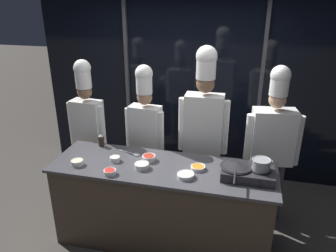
# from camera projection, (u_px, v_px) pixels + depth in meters

# --- Properties ---
(ground_plane) EXTENTS (24.00, 24.00, 0.00)m
(ground_plane) POSITION_uv_depth(u_px,v_px,m) (163.00, 239.00, 3.72)
(ground_plane) COLOR #47423D
(window_wall_back) EXTENTS (4.50, 0.09, 2.70)m
(window_wall_back) POSITION_uv_depth(u_px,v_px,m) (191.00, 86.00, 4.70)
(window_wall_back) COLOR black
(window_wall_back) RESTS_ON ground_plane
(demo_counter) EXTENTS (2.32, 0.73, 0.94)m
(demo_counter) POSITION_uv_depth(u_px,v_px,m) (162.00, 204.00, 3.54)
(demo_counter) COLOR #4C3D2D
(demo_counter) RESTS_ON ground_plane
(portable_stove) EXTENTS (0.50, 0.34, 0.11)m
(portable_stove) POSITION_uv_depth(u_px,v_px,m) (248.00, 173.00, 3.15)
(portable_stove) COLOR #28282B
(portable_stove) RESTS_ON demo_counter
(frying_pan) EXTENTS (0.31, 0.54, 0.05)m
(frying_pan) POSITION_uv_depth(u_px,v_px,m) (236.00, 165.00, 3.14)
(frying_pan) COLOR #232326
(frying_pan) RESTS_ON portable_stove
(stock_pot) EXTENTS (0.20, 0.18, 0.11)m
(stock_pot) POSITION_uv_depth(u_px,v_px,m) (261.00, 164.00, 3.08)
(stock_pot) COLOR #93969B
(stock_pot) RESTS_ON portable_stove
(squeeze_bottle_soy) EXTENTS (0.07, 0.07, 0.16)m
(squeeze_bottle_soy) POSITION_uv_depth(u_px,v_px,m) (101.00, 140.00, 3.78)
(squeeze_bottle_soy) COLOR #332319
(squeeze_bottle_soy) RESTS_ON demo_counter
(prep_bowl_chili_flakes) EXTENTS (0.14, 0.14, 0.06)m
(prep_bowl_chili_flakes) POSITION_uv_depth(u_px,v_px,m) (149.00, 158.00, 3.47)
(prep_bowl_chili_flakes) COLOR white
(prep_bowl_chili_flakes) RESTS_ON demo_counter
(prep_bowl_garlic) EXTENTS (0.11, 0.11, 0.05)m
(prep_bowl_garlic) POSITION_uv_depth(u_px,v_px,m) (115.00, 159.00, 3.46)
(prep_bowl_garlic) COLOR white
(prep_bowl_garlic) RESTS_ON demo_counter
(prep_bowl_bell_pepper) EXTENTS (0.12, 0.12, 0.05)m
(prep_bowl_bell_pepper) POSITION_uv_depth(u_px,v_px,m) (110.00, 172.00, 3.21)
(prep_bowl_bell_pepper) COLOR white
(prep_bowl_bell_pepper) RESTS_ON demo_counter
(prep_bowl_onion) EXTENTS (0.17, 0.17, 0.04)m
(prep_bowl_onion) POSITION_uv_depth(u_px,v_px,m) (186.00, 175.00, 3.16)
(prep_bowl_onion) COLOR white
(prep_bowl_onion) RESTS_ON demo_counter
(prep_bowl_carrots) EXTENTS (0.15, 0.15, 0.04)m
(prep_bowl_carrots) POSITION_uv_depth(u_px,v_px,m) (198.00, 167.00, 3.31)
(prep_bowl_carrots) COLOR white
(prep_bowl_carrots) RESTS_ON demo_counter
(prep_bowl_bean_sprouts) EXTENTS (0.15, 0.15, 0.06)m
(prep_bowl_bean_sprouts) POSITION_uv_depth(u_px,v_px,m) (142.00, 165.00, 3.32)
(prep_bowl_bean_sprouts) COLOR white
(prep_bowl_bean_sprouts) RESTS_ON demo_counter
(prep_bowl_noodles) EXTENTS (0.13, 0.13, 0.06)m
(prep_bowl_noodles) POSITION_uv_depth(u_px,v_px,m) (77.00, 162.00, 3.38)
(prep_bowl_noodles) COLOR white
(prep_bowl_noodles) RESTS_ON demo_counter
(serving_spoon_slotted) EXTENTS (0.28, 0.11, 0.02)m
(serving_spoon_slotted) POSITION_uv_depth(u_px,v_px,m) (134.00, 154.00, 3.61)
(serving_spoon_slotted) COLOR #B2B5BA
(serving_spoon_slotted) RESTS_ON demo_counter
(chef_head) EXTENTS (0.50, 0.23, 1.87)m
(chef_head) POSITION_uv_depth(u_px,v_px,m) (87.00, 121.00, 4.10)
(chef_head) COLOR #2D3856
(chef_head) RESTS_ON ground_plane
(chef_sous) EXTENTS (0.49, 0.23, 1.85)m
(chef_sous) POSITION_uv_depth(u_px,v_px,m) (145.00, 127.00, 3.95)
(chef_sous) COLOR #4C4C51
(chef_sous) RESTS_ON ground_plane
(chef_line) EXTENTS (0.58, 0.24, 2.08)m
(chef_line) POSITION_uv_depth(u_px,v_px,m) (204.00, 121.00, 3.75)
(chef_line) COLOR #232326
(chef_line) RESTS_ON ground_plane
(chef_pastry) EXTENTS (0.61, 0.32, 1.90)m
(chef_pastry) POSITION_uv_depth(u_px,v_px,m) (272.00, 138.00, 3.67)
(chef_pastry) COLOR #4C4C51
(chef_pastry) RESTS_ON ground_plane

